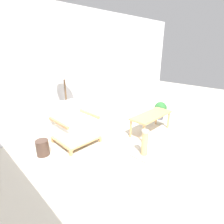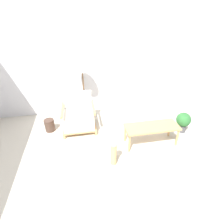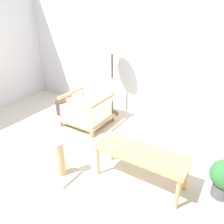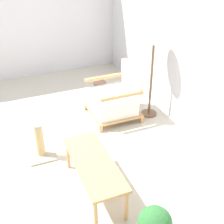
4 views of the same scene
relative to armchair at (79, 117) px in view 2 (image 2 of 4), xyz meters
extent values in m
plane|color=beige|center=(0.57, -1.59, -0.30)|extent=(14.00, 14.00, 0.00)
cube|color=silver|center=(0.57, 0.85, 1.05)|extent=(8.00, 0.06, 2.70)
cube|color=tan|center=(-0.35, -0.37, -0.25)|extent=(0.05, 0.05, 0.10)
cube|color=tan|center=(0.35, -0.37, -0.25)|extent=(0.05, 0.05, 0.10)
cube|color=tan|center=(-0.35, 0.31, -0.25)|extent=(0.05, 0.05, 0.10)
cube|color=tan|center=(0.35, 0.31, -0.25)|extent=(0.05, 0.05, 0.10)
cube|color=tan|center=(0.00, -0.03, -0.19)|extent=(0.75, 0.73, 0.03)
cube|color=white|center=(0.00, -0.05, -0.03)|extent=(0.67, 0.63, 0.29)
cube|color=white|center=(0.00, 0.30, 0.31)|extent=(0.67, 0.08, 0.40)
cube|color=tan|center=(-0.34, -0.03, 0.23)|extent=(0.05, 0.67, 0.05)
cube|color=tan|center=(0.34, -0.03, 0.23)|extent=(0.05, 0.67, 0.05)
cylinder|color=brown|center=(0.18, 0.53, -0.29)|extent=(0.25, 0.25, 0.03)
cylinder|color=brown|center=(0.18, 0.53, 0.33)|extent=(0.04, 0.04, 1.21)
cone|color=silver|center=(0.18, 0.53, 1.05)|extent=(0.39, 0.39, 0.24)
cube|color=tan|center=(1.45, -0.85, 0.12)|extent=(1.10, 0.41, 0.04)
cylinder|color=tan|center=(0.94, -1.02, -0.10)|extent=(0.04, 0.04, 0.40)
cylinder|color=tan|center=(1.96, -1.02, -0.10)|extent=(0.04, 0.04, 0.40)
cylinder|color=tan|center=(0.94, -0.69, -0.10)|extent=(0.04, 0.04, 0.40)
cylinder|color=tan|center=(1.96, -0.69, -0.10)|extent=(0.04, 0.04, 0.40)
cylinder|color=#473328|center=(-0.68, 0.01, -0.16)|extent=(0.23, 0.23, 0.29)
cylinder|color=#4C4C51|center=(2.33, -0.57, -0.22)|extent=(0.20, 0.20, 0.17)
sphere|color=#2D6B33|center=(2.33, -0.57, 0.01)|extent=(0.33, 0.33, 0.33)
cube|color=#B2A893|center=(0.57, -1.30, -0.29)|extent=(0.36, 0.36, 0.03)
cylinder|color=tan|center=(0.57, -1.30, -0.06)|extent=(0.11, 0.11, 0.43)
cylinder|color=#B2A893|center=(0.57, -1.30, 0.18)|extent=(0.13, 0.13, 0.04)
camera|label=1|loc=(-1.72, -2.79, 1.51)|focal=28.00mm
camera|label=2|loc=(0.13, -3.54, 2.16)|focal=28.00mm
camera|label=3|loc=(2.27, -2.78, 1.66)|focal=35.00mm
camera|label=4|loc=(3.95, -1.67, 2.37)|focal=50.00mm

